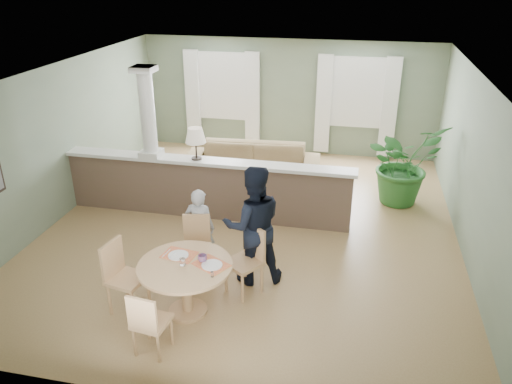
% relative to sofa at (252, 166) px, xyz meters
% --- Properties ---
extents(ground, '(8.00, 8.00, 0.00)m').
position_rel_sofa_xyz_m(ground, '(0.42, -1.81, -0.41)').
color(ground, tan).
rests_on(ground, ground).
extents(room_shell, '(7.02, 8.02, 2.71)m').
position_rel_sofa_xyz_m(room_shell, '(0.39, -1.19, 1.40)').
color(room_shell, gray).
rests_on(room_shell, ground).
extents(pony_wall, '(5.32, 0.38, 2.70)m').
position_rel_sofa_xyz_m(pony_wall, '(-0.57, -1.61, 0.30)').
color(pony_wall, brown).
rests_on(pony_wall, ground).
extents(sofa, '(2.88, 1.29, 0.82)m').
position_rel_sofa_xyz_m(sofa, '(0.00, 0.00, 0.00)').
color(sofa, '#967C52').
rests_on(sofa, ground).
extents(houseplant, '(1.88, 1.86, 1.58)m').
position_rel_sofa_xyz_m(houseplant, '(3.00, -0.22, 0.38)').
color(houseplant, '#2A6729').
rests_on(houseplant, ground).
extents(dining_table, '(1.23, 1.23, 0.84)m').
position_rel_sofa_xyz_m(dining_table, '(0.10, -4.34, 0.18)').
color(dining_table, tan).
rests_on(dining_table, ground).
extents(chair_far_boy, '(0.50, 0.50, 0.92)m').
position_rel_sofa_xyz_m(chair_far_boy, '(-0.07, -3.42, 0.10)').
color(chair_far_boy, tan).
rests_on(chair_far_boy, ground).
extents(chair_far_man, '(0.62, 0.62, 0.98)m').
position_rel_sofa_xyz_m(chair_far_man, '(0.76, -3.68, 0.13)').
color(chair_far_man, tan).
rests_on(chair_far_man, ground).
extents(chair_near, '(0.44, 0.44, 0.87)m').
position_rel_sofa_xyz_m(chair_near, '(-0.08, -5.19, 0.07)').
color(chair_near, tan).
rests_on(chair_near, ground).
extents(chair_side, '(0.53, 0.53, 1.00)m').
position_rel_sofa_xyz_m(chair_side, '(-0.76, -4.44, 0.14)').
color(chair_side, tan).
rests_on(chair_side, ground).
extents(child_person, '(0.47, 0.32, 1.27)m').
position_rel_sofa_xyz_m(child_person, '(-0.09, -3.18, 0.22)').
color(child_person, '#A4A5AA').
rests_on(child_person, ground).
extents(man_person, '(1.05, 0.94, 1.78)m').
position_rel_sofa_xyz_m(man_person, '(0.78, -3.40, 0.48)').
color(man_person, black).
rests_on(man_person, ground).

